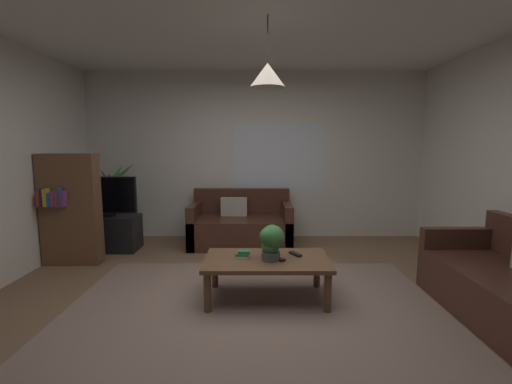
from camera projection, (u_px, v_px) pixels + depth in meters
floor at (256, 309)px, 3.21m from camera, size 5.37×5.06×0.02m
rug at (256, 318)px, 3.01m from camera, size 3.49×2.78×0.01m
wall_back at (257, 156)px, 5.56m from camera, size 5.49×0.06×2.66m
ceiling at (256, 4)px, 2.84m from camera, size 5.37×5.06×0.02m
window_pane at (281, 157)px, 5.53m from camera, size 1.48×0.01×1.07m
couch_under_window at (242, 227)px, 5.21m from camera, size 1.50×0.82×0.82m
couch_right_side at (511, 288)px, 2.98m from camera, size 0.82×1.48×0.82m
coffee_table at (268, 264)px, 3.35m from camera, size 1.21×0.67×0.41m
book_on_table_0 at (244, 257)px, 3.36m from camera, size 0.13×0.09×0.02m
book_on_table_1 at (244, 254)px, 3.36m from camera, size 0.14×0.11×0.03m
book_on_table_2 at (246, 252)px, 3.36m from camera, size 0.12×0.09×0.03m
remote_on_table_0 at (280, 259)px, 3.31m from camera, size 0.14×0.16×0.02m
remote_on_table_1 at (297, 254)px, 3.44m from camera, size 0.13×0.16×0.02m
potted_plant_on_table at (272, 241)px, 3.28m from camera, size 0.24×0.23×0.34m
tv_stand at (108, 233)px, 4.94m from camera, size 0.90×0.44×0.50m
tv at (105, 196)px, 4.85m from camera, size 0.91×0.16×0.56m
potted_palm_corner at (115, 209)px, 5.33m from camera, size 0.75×0.76×1.27m
bookshelf_corner at (72, 209)px, 4.31m from camera, size 0.70×0.31×1.40m
pendant_lamp at (269, 75)px, 3.11m from camera, size 0.32×0.32×0.63m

